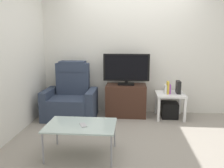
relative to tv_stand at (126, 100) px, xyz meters
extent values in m
plane|color=gray|center=(0.13, -0.83, -0.31)|extent=(6.40, 6.40, 0.00)
cube|color=silver|center=(0.13, 0.30, 0.99)|extent=(6.40, 0.06, 2.60)
cube|color=silver|center=(-1.75, -0.83, 0.99)|extent=(0.06, 4.48, 2.60)
cube|color=#3D2319|center=(0.00, 0.00, 0.00)|extent=(0.78, 0.48, 0.62)
cube|color=black|center=(0.00, -0.23, 0.12)|extent=(0.72, 0.02, 0.02)
cube|color=black|center=(0.00, -0.18, 0.16)|extent=(0.34, 0.11, 0.04)
cube|color=black|center=(0.00, 0.02, 0.32)|extent=(0.32, 0.20, 0.03)
cube|color=black|center=(0.00, 0.02, 0.36)|extent=(0.06, 0.04, 0.05)
cube|color=black|center=(0.00, 0.02, 0.65)|extent=(0.90, 0.05, 0.53)
cube|color=black|center=(0.00, 0.00, 0.65)|extent=(0.82, 0.01, 0.47)
cube|color=#2D384C|center=(-1.06, -0.26, -0.10)|extent=(0.70, 0.72, 0.42)
cube|color=#2D384C|center=(-1.06, 0.01, 0.42)|extent=(0.64, 0.20, 0.62)
cube|color=#2D384C|center=(-1.06, 0.03, 0.67)|extent=(0.50, 0.26, 0.20)
cube|color=#2D384C|center=(-1.48, -0.26, -0.03)|extent=(0.14, 0.68, 0.56)
cube|color=#2D384C|center=(-0.64, -0.26, -0.03)|extent=(0.14, 0.68, 0.56)
cube|color=white|center=(0.85, -0.06, 0.15)|extent=(0.54, 0.54, 0.04)
cube|color=white|center=(0.61, -0.30, -0.09)|extent=(0.04, 0.04, 0.45)
cube|color=white|center=(1.09, -0.30, -0.09)|extent=(0.04, 0.04, 0.45)
cube|color=white|center=(0.61, 0.17, -0.09)|extent=(0.04, 0.04, 0.45)
cube|color=white|center=(1.09, 0.17, -0.09)|extent=(0.04, 0.04, 0.45)
cube|color=black|center=(0.85, -0.06, -0.16)|extent=(0.30, 0.30, 0.30)
cube|color=white|center=(0.75, -0.08, 0.26)|extent=(0.04, 0.13, 0.17)
cube|color=gold|center=(0.80, -0.08, 0.29)|extent=(0.04, 0.13, 0.23)
cube|color=purple|center=(0.83, -0.08, 0.26)|extent=(0.03, 0.14, 0.18)
cube|color=black|center=(1.00, -0.05, 0.29)|extent=(0.07, 0.20, 0.24)
cube|color=#B2C6C1|center=(-0.54, -1.68, 0.10)|extent=(0.90, 0.60, 0.02)
cylinder|color=gray|center=(-0.96, -1.95, -0.11)|extent=(0.02, 0.02, 0.40)
cylinder|color=gray|center=(-0.12, -1.95, -0.11)|extent=(0.02, 0.02, 0.40)
cylinder|color=gray|center=(-0.96, -1.41, -0.11)|extent=(0.02, 0.02, 0.40)
cylinder|color=gray|center=(-0.12, -1.41, -0.11)|extent=(0.02, 0.02, 0.40)
cube|color=#B7B7BC|center=(-0.51, -1.71, 0.12)|extent=(0.12, 0.17, 0.01)
camera|label=1|loc=(0.10, -4.52, 1.22)|focal=37.64mm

